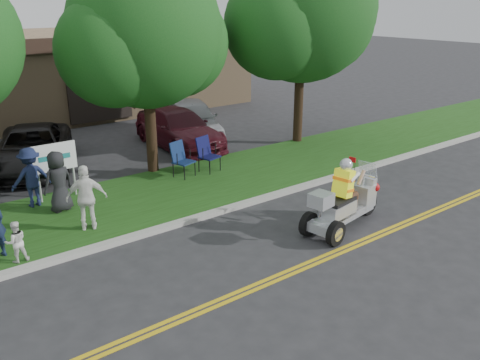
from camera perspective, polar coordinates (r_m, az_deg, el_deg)
ground at (r=11.73m, az=5.25°, el=-8.80°), size 120.00×120.00×0.00m
centerline_near at (r=11.37m, az=7.25°, el=-9.85°), size 60.00×0.10×0.01m
centerline_far at (r=11.47m, az=6.69°, el=-9.55°), size 60.00×0.10×0.01m
curb at (r=13.86m, az=-3.32°, el=-3.82°), size 60.00×0.25×0.12m
grass_verge at (r=15.55m, az=-7.80°, el=-1.29°), size 60.00×4.00×0.10m
commercial_building at (r=28.21m, az=-18.85°, el=11.43°), size 18.00×8.20×4.00m
tree_mid at (r=16.63m, az=-10.47°, el=15.45°), size 5.88×4.80×7.05m
tree_right at (r=20.29m, az=7.04°, el=18.02°), size 6.86×5.60×8.07m
business_sign at (r=15.32m, az=-20.11°, el=2.08°), size 1.25×0.06×1.75m
trike_scooter at (r=13.14m, az=11.60°, el=-2.71°), size 2.89×1.11×1.89m
lawn_chair_a at (r=17.00m, az=-3.81°, el=3.18°), size 0.75×0.76×1.16m
lawn_chair_b at (r=16.55m, az=-6.69°, el=2.59°), size 0.76×0.77×1.14m
spectator_adult_right at (r=13.11m, az=-16.82°, el=-1.92°), size 1.06×0.75×1.67m
spectator_chair_a at (r=15.11m, az=-22.42°, el=0.30°), size 1.13×0.70×1.68m
spectator_chair_b at (r=14.50m, az=-19.72°, el=-0.16°), size 0.92×0.70×1.68m
child_right at (r=12.18m, az=-23.86°, el=-6.36°), size 0.48×0.38×0.95m
parked_car_mid at (r=18.90m, az=-22.22°, el=3.31°), size 4.13×5.67×1.43m
parked_car_right at (r=20.33m, az=-6.89°, el=5.76°), size 2.29×5.11×1.45m
parked_car_far_right at (r=21.46m, az=-5.46°, el=6.82°), size 3.47×5.19×1.64m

